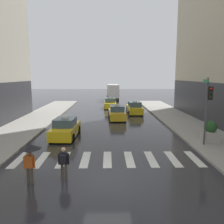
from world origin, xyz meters
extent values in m
plane|color=#26262B|center=(0.00, 0.00, 0.00)|extent=(160.00, 160.00, 0.00)
cube|color=silver|center=(-5.40, 3.00, 0.00)|extent=(0.50, 2.80, 0.01)
cube|color=silver|center=(-4.05, 3.00, 0.00)|extent=(0.50, 2.80, 0.01)
cube|color=silver|center=(-2.70, 3.00, 0.00)|extent=(0.50, 2.80, 0.01)
cube|color=silver|center=(-1.35, 3.00, 0.00)|extent=(0.50, 2.80, 0.01)
cube|color=silver|center=(0.00, 3.00, 0.00)|extent=(0.50, 2.80, 0.01)
cube|color=silver|center=(1.35, 3.00, 0.00)|extent=(0.50, 2.80, 0.01)
cube|color=silver|center=(2.70, 3.00, 0.00)|extent=(0.50, 2.80, 0.01)
cube|color=silver|center=(4.05, 3.00, 0.00)|extent=(0.50, 2.80, 0.01)
cube|color=silver|center=(5.40, 3.00, 0.00)|extent=(0.50, 2.80, 0.01)
cylinder|color=#47474C|center=(6.98, 5.43, 2.55)|extent=(0.14, 0.14, 4.80)
cube|color=black|center=(7.20, 5.43, 3.88)|extent=(0.30, 0.26, 0.95)
sphere|color=red|center=(7.20, 5.29, 4.18)|extent=(0.17, 0.17, 0.17)
sphere|color=#28231E|center=(7.20, 5.29, 3.88)|extent=(0.17, 0.17, 0.17)
sphere|color=#28231E|center=(7.20, 5.29, 3.58)|extent=(0.17, 0.17, 0.17)
cube|color=#196638|center=(6.93, 5.61, 4.70)|extent=(0.04, 0.84, 0.24)
cube|color=yellow|center=(-3.50, 8.26, 0.56)|extent=(2.01, 4.58, 0.84)
cube|color=#384C5B|center=(-3.50, 8.16, 1.30)|extent=(1.70, 2.17, 0.64)
cube|color=silver|center=(-3.50, 8.16, 1.71)|extent=(0.61, 0.27, 0.18)
cylinder|color=black|center=(-4.29, 9.65, 0.33)|extent=(0.25, 0.67, 0.66)
cylinder|color=black|center=(-2.58, 9.57, 0.33)|extent=(0.25, 0.67, 0.66)
cylinder|color=black|center=(-4.41, 6.95, 0.33)|extent=(0.25, 0.67, 0.66)
cylinder|color=black|center=(-2.70, 6.87, 0.33)|extent=(0.25, 0.67, 0.66)
cube|color=#F2EAB2|center=(-4.02, 10.55, 0.60)|extent=(0.20, 0.05, 0.14)
cube|color=#F2EAB2|center=(-2.76, 10.50, 0.60)|extent=(0.20, 0.05, 0.14)
cube|color=gold|center=(1.10, 16.27, 0.56)|extent=(1.95, 4.56, 0.84)
cube|color=#384C5B|center=(1.10, 16.17, 1.30)|extent=(1.67, 2.15, 0.64)
cube|color=silver|center=(1.10, 16.17, 1.71)|extent=(0.61, 0.26, 0.18)
cylinder|color=black|center=(0.20, 17.59, 0.33)|extent=(0.24, 0.67, 0.66)
cylinder|color=black|center=(1.91, 17.65, 0.33)|extent=(0.24, 0.67, 0.66)
cylinder|color=black|center=(0.29, 14.90, 0.33)|extent=(0.24, 0.67, 0.66)
cylinder|color=black|center=(2.00, 14.95, 0.33)|extent=(0.24, 0.67, 0.66)
cube|color=#F2EAB2|center=(0.39, 18.52, 0.60)|extent=(0.20, 0.05, 0.14)
cube|color=#F2EAB2|center=(1.65, 18.56, 0.60)|extent=(0.20, 0.05, 0.14)
cube|color=yellow|center=(3.65, 20.31, 0.56)|extent=(1.87, 4.53, 0.84)
cube|color=#384C5B|center=(3.65, 20.21, 1.30)|extent=(1.63, 2.13, 0.64)
cube|color=silver|center=(3.65, 20.21, 1.71)|extent=(0.60, 0.25, 0.18)
cylinder|color=black|center=(2.77, 21.65, 0.33)|extent=(0.23, 0.66, 0.66)
cylinder|color=black|center=(4.48, 21.68, 0.33)|extent=(0.23, 0.66, 0.66)
cylinder|color=black|center=(2.82, 18.95, 0.33)|extent=(0.23, 0.66, 0.66)
cylinder|color=black|center=(4.53, 18.98, 0.33)|extent=(0.23, 0.66, 0.66)
cube|color=#F2EAB2|center=(2.98, 22.57, 0.60)|extent=(0.20, 0.04, 0.14)
cube|color=#F2EAB2|center=(4.24, 22.59, 0.60)|extent=(0.20, 0.04, 0.14)
cube|color=yellow|center=(0.43, 25.72, 0.56)|extent=(1.83, 4.51, 0.84)
cube|color=#384C5B|center=(0.43, 25.62, 1.30)|extent=(1.61, 2.11, 0.64)
cube|color=silver|center=(0.43, 25.62, 1.71)|extent=(0.60, 0.24, 0.18)
cylinder|color=black|center=(-0.41, 27.08, 0.33)|extent=(0.22, 0.66, 0.66)
cylinder|color=black|center=(1.30, 27.07, 0.33)|extent=(0.22, 0.66, 0.66)
cylinder|color=black|center=(-0.43, 24.38, 0.33)|extent=(0.22, 0.66, 0.66)
cylinder|color=black|center=(1.28, 24.37, 0.33)|extent=(0.22, 0.66, 0.66)
cube|color=#F2EAB2|center=(-0.18, 28.00, 0.60)|extent=(0.20, 0.04, 0.14)
cube|color=#F2EAB2|center=(1.08, 27.99, 0.60)|extent=(0.20, 0.04, 0.14)
cube|color=#2D2D2D|center=(1.04, 36.51, 0.65)|extent=(2.03, 6.66, 0.40)
cube|color=silver|center=(0.92, 39.81, 1.90)|extent=(2.16, 1.87, 2.10)
cube|color=#384C5B|center=(0.89, 40.73, 2.27)|extent=(1.89, 0.11, 0.95)
cube|color=silver|center=(1.07, 35.61, 2.10)|extent=(2.37, 4.87, 2.50)
cylinder|color=black|center=(-0.07, 39.57, 0.45)|extent=(0.31, 0.91, 0.90)
cylinder|color=black|center=(1.93, 39.64, 0.45)|extent=(0.31, 0.91, 0.90)
cylinder|color=black|center=(0.09, 35.04, 0.45)|extent=(0.31, 0.91, 0.90)
cylinder|color=black|center=(2.09, 35.11, 0.45)|extent=(0.31, 0.91, 0.90)
cylinder|color=#473D33|center=(-3.73, -0.23, 0.41)|extent=(0.14, 0.14, 0.82)
cylinder|color=#473D33|center=(-3.55, -0.23, 0.41)|extent=(0.14, 0.14, 0.82)
cube|color=#BF5119|center=(-3.64, -0.23, 1.12)|extent=(0.36, 0.24, 0.60)
sphere|color=#9E7051|center=(-3.64, -0.23, 1.54)|extent=(0.22, 0.22, 0.22)
cylinder|color=#BF5119|center=(-3.87, -0.23, 1.07)|extent=(0.09, 0.09, 0.55)
cylinder|color=#BF5119|center=(-3.41, -0.23, 1.07)|extent=(0.09, 0.09, 0.55)
cylinder|color=#4C4C4C|center=(-3.52, -0.23, 1.42)|extent=(0.02, 0.02, 1.00)
cone|color=black|center=(-3.52, -0.23, 1.84)|extent=(0.96, 0.96, 0.20)
cylinder|color=#473D33|center=(-2.21, 0.20, 0.41)|extent=(0.14, 0.14, 0.82)
cylinder|color=#473D33|center=(-2.03, 0.20, 0.41)|extent=(0.14, 0.14, 0.82)
cube|color=black|center=(-2.12, 0.20, 1.12)|extent=(0.36, 0.24, 0.60)
sphere|color=tan|center=(-2.12, 0.20, 1.54)|extent=(0.22, 0.22, 0.22)
cylinder|color=black|center=(-2.35, 0.20, 1.07)|extent=(0.09, 0.09, 0.55)
cylinder|color=black|center=(-1.89, 0.20, 1.07)|extent=(0.09, 0.09, 0.55)
cube|color=black|center=(-2.12, -0.02, 1.14)|extent=(0.28, 0.18, 0.40)
cube|color=#A8A399|center=(7.74, 6.14, 0.55)|extent=(1.10, 1.10, 0.80)
sphere|color=#234C23|center=(7.74, 6.14, 1.30)|extent=(0.90, 0.90, 0.90)
camera|label=1|loc=(0.04, -10.53, 5.07)|focal=36.92mm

